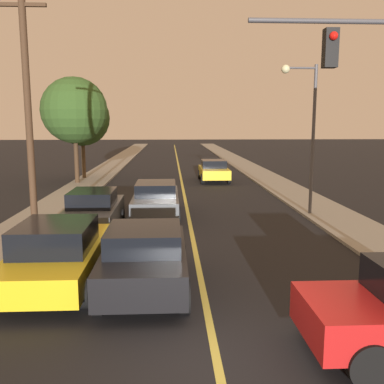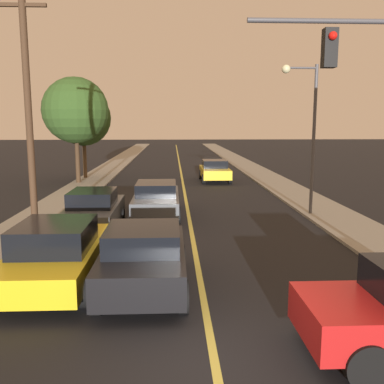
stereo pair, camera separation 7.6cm
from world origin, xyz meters
The scene contains 13 objects.
ground_plane centered at (0.00, 0.00, 0.00)m, with size 200.00×200.00×0.00m, color black.
road_surface centered at (0.00, 36.00, 0.01)m, with size 10.09×80.00×0.01m.
sidewalk_left centered at (-6.30, 36.00, 0.06)m, with size 2.50×80.00×0.12m.
sidewalk_right centered at (6.30, 36.00, 0.06)m, with size 2.50×80.00×0.12m.
car_near_lane_front centered at (-1.41, 3.31, 0.85)m, with size 2.08×4.26×1.63m.
car_near_lane_second centered at (-1.41, 11.82, 0.80)m, with size 2.05×4.93×1.53m.
car_outer_lane_front centered at (-3.63, 3.85, 0.83)m, with size 2.12×4.82×1.63m.
car_outer_lane_second centered at (-3.63, 9.01, 0.82)m, with size 1.91×4.44×1.63m.
car_far_oncoming centered at (2.27, 23.10, 0.77)m, with size 2.01×4.33×1.49m.
streetlamp_right centered at (5.02, 11.59, 4.25)m, with size 1.56×0.36×6.38m.
utility_pole_left centered at (-5.65, 8.50, 4.49)m, with size 1.60×0.24×8.42m.
tree_left_near centered at (-7.10, 24.75, 4.41)m, with size 3.99×3.99×6.30m.
tree_left_far centered at (-7.03, 22.07, 4.88)m, with size 4.31×4.31×6.93m.
Camera 1 is at (-0.77, -6.71, 4.07)m, focal length 40.00 mm.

